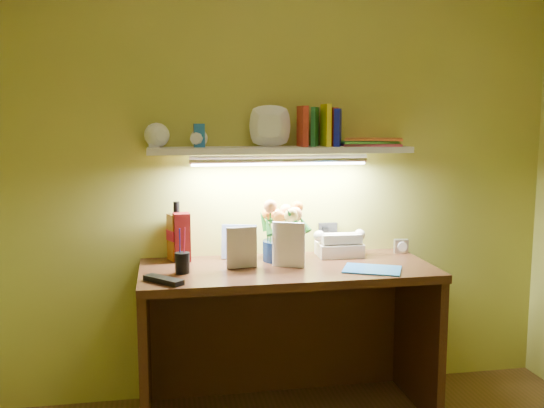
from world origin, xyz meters
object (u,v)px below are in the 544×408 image
at_px(flower_bouquet, 283,226).
at_px(desk_clock, 401,246).
at_px(desk, 287,341).
at_px(telephone, 339,243).
at_px(whisky_bottle, 177,231).

relative_size(flower_bouquet, desk_clock, 4.91).
height_order(desk, desk_clock, desk_clock).
xyz_separation_m(flower_bouquet, telephone, (0.31, 0.05, -0.11)).
height_order(flower_bouquet, telephone, flower_bouquet).
xyz_separation_m(desk, desk_clock, (0.65, 0.19, 0.41)).
relative_size(desk_clock, whisky_bottle, 0.24).
height_order(telephone, desk_clock, telephone).
xyz_separation_m(telephone, desk_clock, (0.34, 0.01, -0.03)).
bearing_deg(flower_bouquet, whisky_bottle, 168.19).
bearing_deg(whisky_bottle, desk, -24.98).
bearing_deg(flower_bouquet, desk, -91.35).
xyz_separation_m(desk, telephone, (0.31, 0.18, 0.44)).
bearing_deg(desk_clock, flower_bouquet, -165.62).
bearing_deg(desk, desk_clock, 16.11).
bearing_deg(whisky_bottle, desk_clock, -2.50).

